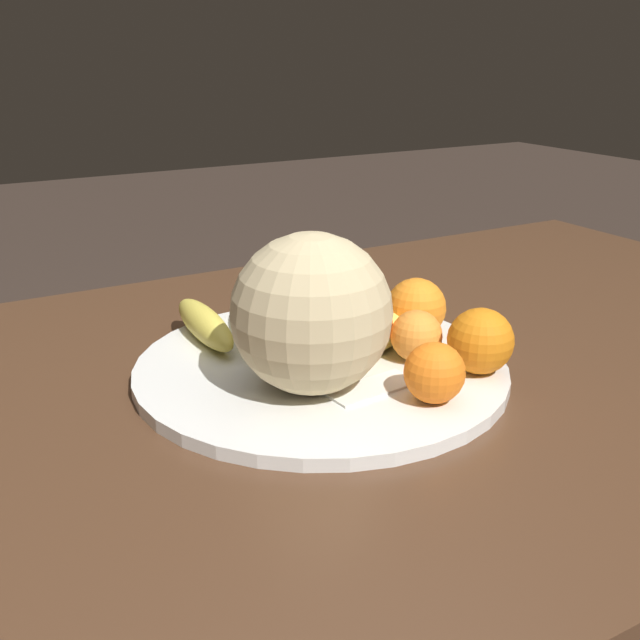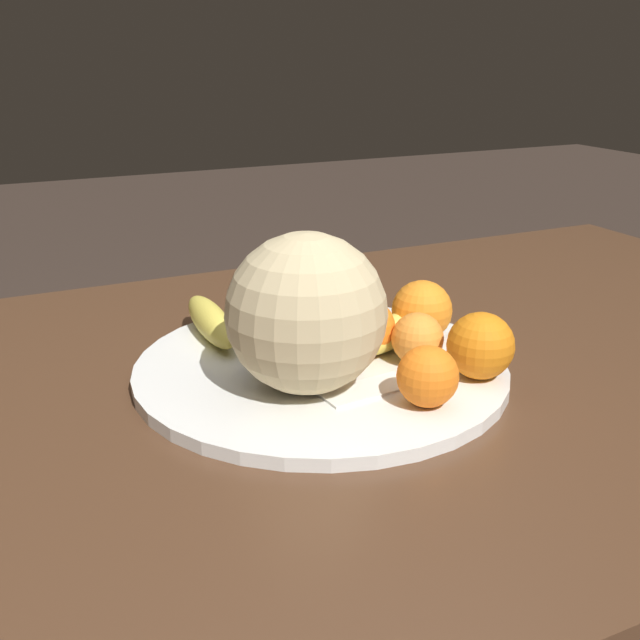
% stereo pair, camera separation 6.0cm
% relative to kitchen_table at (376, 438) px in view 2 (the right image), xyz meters
% --- Properties ---
extents(kitchen_table, '(1.48, 0.87, 0.75)m').
position_rel_kitchen_table_xyz_m(kitchen_table, '(0.00, 0.00, 0.00)').
color(kitchen_table, '#4C301E').
rests_on(kitchen_table, ground_plane).
extents(fruit_bowl, '(0.41, 0.41, 0.01)m').
position_rel_kitchen_table_xyz_m(fruit_bowl, '(0.07, -0.00, 0.11)').
color(fruit_bowl, white).
rests_on(fruit_bowl, kitchen_table).
extents(melon, '(0.16, 0.16, 0.16)m').
position_rel_kitchen_table_xyz_m(melon, '(0.11, 0.05, 0.20)').
color(melon, '#C6B284').
rests_on(melon, fruit_bowl).
extents(banana_bunch, '(0.31, 0.26, 0.04)m').
position_rel_kitchen_table_xyz_m(banana_bunch, '(0.06, -0.08, 0.13)').
color(banana_bunch, '#473819').
rests_on(banana_bunch, fruit_bowl).
extents(orange_front_left, '(0.06, 0.06, 0.06)m').
position_rel_kitchen_table_xyz_m(orange_front_left, '(0.02, 0.14, 0.14)').
color(orange_front_left, orange).
rests_on(orange_front_left, fruit_bowl).
extents(orange_front_right, '(0.07, 0.07, 0.07)m').
position_rel_kitchen_table_xyz_m(orange_front_right, '(-0.07, -0.01, 0.15)').
color(orange_front_right, orange).
rests_on(orange_front_right, fruit_bowl).
extents(orange_mid_center, '(0.06, 0.06, 0.06)m').
position_rel_kitchen_table_xyz_m(orange_mid_center, '(-0.02, 0.05, 0.14)').
color(orange_mid_center, orange).
rests_on(orange_mid_center, fruit_bowl).
extents(orange_back_left, '(0.07, 0.07, 0.07)m').
position_rel_kitchen_table_xyz_m(orange_back_left, '(-0.06, 0.11, 0.15)').
color(orange_back_left, orange).
rests_on(orange_back_left, fruit_bowl).
extents(orange_back_right, '(0.07, 0.07, 0.07)m').
position_rel_kitchen_table_xyz_m(orange_back_right, '(0.02, 0.00, 0.15)').
color(orange_back_right, orange).
rests_on(orange_back_right, fruit_bowl).
extents(produce_tag, '(0.10, 0.05, 0.00)m').
position_rel_kitchen_table_xyz_m(produce_tag, '(0.06, 0.09, 0.12)').
color(produce_tag, white).
rests_on(produce_tag, fruit_bowl).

